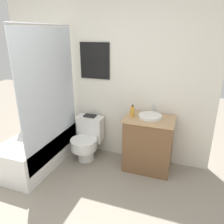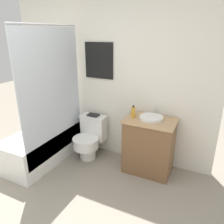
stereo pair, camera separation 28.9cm
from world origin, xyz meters
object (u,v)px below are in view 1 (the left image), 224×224
at_px(soap_bottle, 132,111).
at_px(book_on_tank, 90,116).
at_px(sink, 150,116).
at_px(toilet, 87,139).

bearing_deg(soap_bottle, book_on_tank, 169.70).
height_order(sink, soap_bottle, soap_bottle).
height_order(toilet, soap_bottle, soap_bottle).
bearing_deg(sink, soap_bottle, -168.64).
distance_m(toilet, sink, 1.06).
height_order(sink, book_on_tank, sink).
relative_size(toilet, book_on_tank, 3.64).
distance_m(sink, soap_bottle, 0.25).
xyz_separation_m(toilet, book_on_tank, (0.00, 0.13, 0.33)).
bearing_deg(book_on_tank, sink, -4.84).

